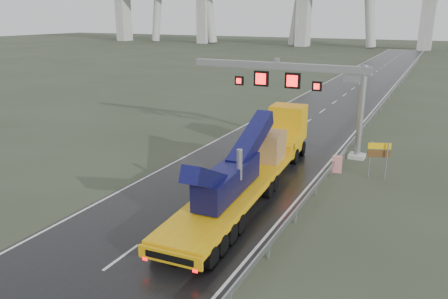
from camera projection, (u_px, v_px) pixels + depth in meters
The scene contains 7 objects.
ground at pixel (147, 239), 21.87m from camera, with size 400.00×400.00×0.00m, color #323A28.
road at pixel (334, 102), 55.98m from camera, with size 11.00×200.00×0.02m, color black.
guardrail at pixel (372, 117), 44.62m from camera, with size 0.20×140.00×1.40m, color #93969B, non-canonical shape.
sign_gantry at pixel (301, 82), 34.65m from camera, with size 14.90×1.20×7.42m.
heavy_haul_truck at pixel (259, 157), 28.59m from camera, with size 4.29×20.35×4.75m.
exit_sign_pair at pixel (379, 153), 29.41m from camera, with size 1.43×0.60×2.59m.
striped_barrier at pixel (337, 164), 30.95m from camera, with size 0.71×0.38×1.20m, color red.
Camera 1 is at (12.26, -15.74, 10.74)m, focal length 35.00 mm.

